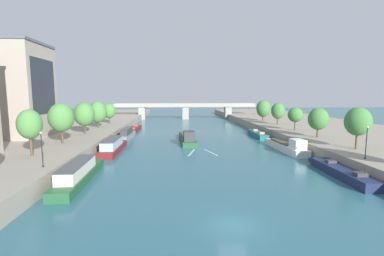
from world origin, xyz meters
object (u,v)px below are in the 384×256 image
moored_boat_left_lone (127,134)px  tree_left_past_mid (61,118)px  moored_boat_left_gap_after (79,173)px  moored_boat_right_lone (258,134)px  tree_left_by_lamp (98,112)px  moored_boat_left_upstream (113,146)px  moored_boat_right_downstream (341,172)px  moored_boat_left_midway (135,129)px  tree_right_second (318,119)px  tree_left_third (109,111)px  lamppost_left_bank (42,148)px  barge_midriver (187,138)px  tree_right_midway (358,122)px  tree_right_by_lamp (263,109)px  bridge_far (185,109)px  tree_left_end_of_row (84,114)px  moored_boat_right_end (286,146)px  lamppost_right_bank (366,141)px  tree_right_distant (278,111)px  tree_left_nearest (30,124)px  tree_right_end_of_row (295,115)px

moored_boat_left_lone → tree_left_past_mid: size_ratio=1.72×
moored_boat_left_gap_after → tree_left_past_mid: 18.36m
moored_boat_right_lone → tree_left_by_lamp: size_ratio=1.85×
moored_boat_left_upstream → tree_left_by_lamp: (-8.47, 21.21, 5.23)m
moored_boat_left_upstream → moored_boat_left_lone: bearing=89.8°
moored_boat_left_upstream → moored_boat_right_downstream: size_ratio=1.09×
moored_boat_left_upstream → moored_boat_left_midway: bearing=90.5°
tree_right_second → tree_left_third: bearing=148.0°
moored_boat_left_gap_after → lamppost_left_bank: lamppost_left_bank is taller
moored_boat_right_downstream → barge_midriver: bearing=124.5°
barge_midriver → tree_right_second: 28.53m
tree_right_midway → tree_right_by_lamp: 47.09m
moored_boat_right_downstream → bridge_far: 88.70m
tree_right_second → bridge_far: tree_right_second is taller
moored_boat_left_midway → tree_left_end_of_row: 23.72m
moored_boat_left_lone → moored_boat_right_end: moored_boat_right_end is taller
moored_boat_left_midway → tree_left_past_mid: 35.38m
moored_boat_left_lone → lamppost_right_bank: (38.07, -33.58, 3.63)m
tree_right_distant → tree_left_nearest: bearing=-143.4°
moored_boat_right_downstream → tree_right_end_of_row: bearing=76.8°
moored_boat_right_end → tree_right_distant: bearing=72.5°
tree_right_midway → lamppost_left_bank: 46.25m
barge_midriver → bridge_far: bridge_far is taller
moored_boat_right_lone → bridge_far: (-16.87, 52.15, 3.82)m
tree_left_by_lamp → tree_left_nearest: bearing=-90.3°
moored_boat_left_upstream → tree_left_past_mid: (-8.30, -2.73, 5.82)m
tree_left_third → tree_right_midway: (49.43, -43.17, 0.73)m
tree_left_by_lamp → tree_right_midway: bearing=-32.9°
lamppost_right_bank → bridge_far: size_ratio=0.07×
moored_boat_left_upstream → lamppost_right_bank: (38.13, -17.67, 3.64)m
moored_boat_left_midway → tree_right_midway: 59.64m
tree_right_second → bridge_far: size_ratio=0.10×
moored_boat_left_upstream → barge_midriver: bearing=34.5°
moored_boat_left_upstream → lamppost_right_bank: lamppost_right_bank is taller
tree_left_by_lamp → tree_right_distant: 50.94m
moored_boat_left_lone → tree_right_midway: (41.32, -26.99, 5.60)m
moored_boat_left_gap_after → tree_right_by_lamp: 68.61m
moored_boat_left_lone → tree_left_end_of_row: size_ratio=1.78×
lamppost_left_bank → bridge_far: (21.01, 87.75, -0.15)m
tree_left_nearest → lamppost_right_bank: tree_left_nearest is taller
tree_right_by_lamp → moored_boat_left_upstream: bearing=-139.1°
tree_left_third → tree_right_end_of_row: size_ratio=1.07×
moored_boat_left_midway → moored_boat_right_downstream: (34.78, -49.33, 0.12)m
tree_left_past_mid → tree_right_distant: bearing=28.8°
moored_boat_left_gap_after → lamppost_left_bank: (-3.88, -0.93, 3.54)m
tree_left_past_mid → moored_boat_left_upstream: bearing=18.2°
moored_boat_left_gap_after → tree_right_distant: bearing=45.5°
moored_boat_right_lone → bridge_far: size_ratio=0.21×
tree_right_by_lamp → lamppost_left_bank: size_ratio=1.58×
moored_boat_right_downstream → tree_right_distant: tree_right_distant is taller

